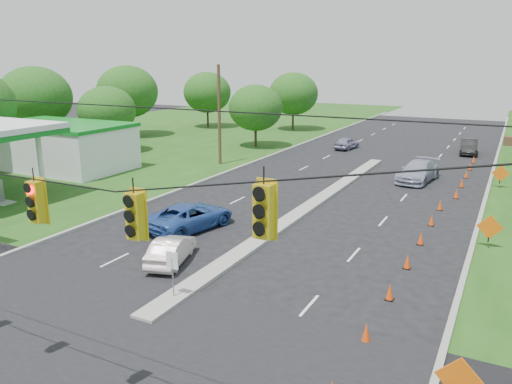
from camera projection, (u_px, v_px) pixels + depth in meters
The scene contains 33 objects.
ground at pixel (53, 383), 14.82m from camera, with size 160.00×160.00×0.00m, color black.
cross_street at pixel (53, 383), 14.82m from camera, with size 160.00×14.00×0.02m, color black.
curb_left at pixel (243, 167), 45.07m from camera, with size 0.25×110.00×0.16m, color gray.
curb_right at pixel (487, 193), 36.06m from camera, with size 0.25×110.00×0.16m, color gray.
median at pixel (311, 206), 32.84m from camera, with size 1.00×34.00×0.18m, color gray.
median_sign at pixel (172, 266), 19.60m from camera, with size 0.55×0.06×2.05m.
utility_pole_far_left at pixel (219, 116), 45.00m from camera, with size 0.28×0.28×9.00m, color #422D1C.
gas_station at pixel (47, 143), 42.08m from camera, with size 18.40×19.70×5.20m.
cone_1 at pixel (366, 333), 16.89m from camera, with size 0.32×0.32×0.70m, color #E8440D.
cone_2 at pixel (390, 292), 19.90m from camera, with size 0.32×0.32×0.70m, color #E8440D.
cone_3 at pixel (407, 261), 22.90m from camera, with size 0.32×0.32×0.70m, color #E8440D.
cone_4 at pixel (421, 238), 25.91m from camera, with size 0.32×0.32×0.70m, color #E8440D.
cone_5 at pixel (431, 220), 28.91m from camera, with size 0.32×0.32×0.70m, color #E8440D.
cone_6 at pixel (440, 205), 31.91m from camera, with size 0.32×0.32×0.70m, color #E8440D.
cone_7 at pixel (456, 194), 34.65m from camera, with size 0.32×0.32×0.70m, color #E8440D.
cone_8 at pixel (462, 183), 37.65m from camera, with size 0.32×0.32×0.70m, color #E8440D.
cone_9 at pixel (466, 174), 40.66m from camera, with size 0.32×0.32×0.70m, color #E8440D.
cone_10 at pixel (470, 166), 43.66m from camera, with size 0.32×0.32×0.70m, color #E8440D.
cone_11 at pixel (474, 159), 46.66m from camera, with size 0.32×0.32×0.70m, color #E8440D.
work_sign_0 at pixel (459, 381), 13.16m from camera, with size 1.27×0.58×1.37m.
work_sign_1 at pixel (490, 228), 25.18m from camera, with size 1.27×0.58×1.37m.
work_sign_2 at pixel (501, 174), 37.19m from camera, with size 1.27×0.58×1.37m.
tree_2 at pixel (107, 111), 51.06m from camera, with size 5.88×5.88×6.86m.
tree_3 at pixel (127, 92), 62.00m from camera, with size 7.56×7.56×8.82m.
tree_4 at pixel (207, 92), 70.67m from camera, with size 6.72×6.72×7.84m.
tree_5 at pixel (256, 108), 54.29m from camera, with size 5.88×5.88×6.86m.
tree_6 at pixel (293, 94), 67.89m from camera, with size 6.72×6.72×7.84m.
tree_14 at pixel (35, 97), 52.59m from camera, with size 7.56×7.56×8.82m.
white_sedan at pixel (171, 250), 23.55m from camera, with size 1.33×3.80×1.25m, color silver.
blue_pickup at pixel (190, 216), 28.24m from camera, with size 2.51×5.44×1.51m, color #2C519E.
silver_car_far at pixel (418, 171), 39.50m from camera, with size 2.26×5.55×1.61m, color #9DA1B8.
silver_car_oncoming at pixel (347, 143), 54.04m from camera, with size 1.54×3.84×1.31m, color gray.
dark_car_receding at pixel (469, 147), 51.17m from camera, with size 1.63×4.66×1.54m, color black.
Camera 1 is at (11.32, -8.64, 9.27)m, focal length 35.00 mm.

